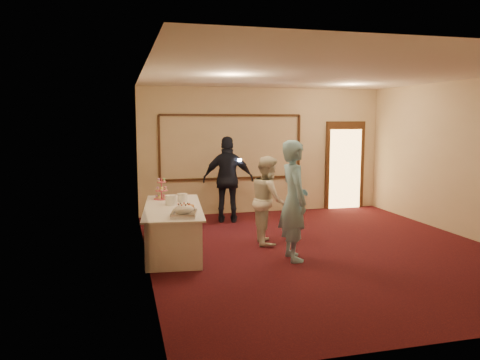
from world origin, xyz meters
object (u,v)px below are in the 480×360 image
(woman, at_px, (268,200))
(buffet_table, at_px, (173,228))
(guest, at_px, (228,180))
(plate_stack_a, at_px, (171,200))
(cupcake_stand, at_px, (162,191))
(pavlova_tray, at_px, (184,211))
(plate_stack_b, at_px, (182,198))
(man, at_px, (294,200))
(tart, at_px, (186,207))

(woman, bearing_deg, buffet_table, 100.88)
(guest, bearing_deg, buffet_table, 68.84)
(plate_stack_a, bearing_deg, cupcake_stand, 99.49)
(pavlova_tray, bearing_deg, plate_stack_b, 83.66)
(plate_stack_a, height_order, man, man)
(pavlova_tray, bearing_deg, guest, 64.65)
(buffet_table, distance_m, plate_stack_b, 0.64)
(buffet_table, relative_size, tart, 8.56)
(plate_stack_b, bearing_deg, woman, -12.14)
(tart, relative_size, man, 0.15)
(buffet_table, relative_size, cupcake_stand, 5.88)
(tart, relative_size, guest, 0.16)
(plate_stack_a, xyz_separation_m, man, (1.83, -1.14, 0.11))
(man, bearing_deg, guest, 9.97)
(pavlova_tray, distance_m, plate_stack_a, 1.02)
(plate_stack_a, distance_m, guest, 2.34)
(buffet_table, height_order, pavlova_tray, pavlova_tray)
(pavlova_tray, bearing_deg, plate_stack_a, 94.84)
(cupcake_stand, distance_m, plate_stack_b, 0.53)
(woman, height_order, guest, guest)
(tart, bearing_deg, woman, 12.34)
(woman, bearing_deg, man, -166.74)
(plate_stack_a, height_order, tart, plate_stack_a)
(pavlova_tray, relative_size, man, 0.30)
(man, relative_size, guest, 1.02)
(buffet_table, distance_m, pavlova_tray, 0.99)
(woman, relative_size, guest, 0.85)
(man, bearing_deg, plate_stack_a, 60.51)
(pavlova_tray, distance_m, cupcake_stand, 1.68)
(buffet_table, xyz_separation_m, plate_stack_a, (-0.01, 0.15, 0.47))
(woman, bearing_deg, pavlova_tray, 128.12)
(plate_stack_a, distance_m, woman, 1.74)
(cupcake_stand, distance_m, woman, 1.99)
(cupcake_stand, bearing_deg, plate_stack_b, -50.35)
(cupcake_stand, relative_size, guest, 0.23)
(pavlova_tray, height_order, man, man)
(pavlova_tray, xyz_separation_m, plate_stack_a, (-0.09, 1.02, 0.00))
(tart, bearing_deg, plate_stack_a, 116.42)
(man, bearing_deg, tart, 68.36)
(tart, bearing_deg, man, -24.20)
(tart, bearing_deg, pavlova_tray, -101.33)
(cupcake_stand, distance_m, guest, 1.95)
(woman, bearing_deg, plate_stack_b, 86.47)
(buffet_table, bearing_deg, plate_stack_a, 94.40)
(buffet_table, distance_m, man, 2.15)
(cupcake_stand, xyz_separation_m, woman, (1.85, -0.73, -0.13))
(buffet_table, bearing_deg, cupcake_stand, 98.56)
(pavlova_tray, height_order, cupcake_stand, cupcake_stand)
(guest, bearing_deg, plate_stack_b, 67.26)
(plate_stack_b, bearing_deg, plate_stack_a, -132.63)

